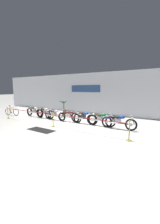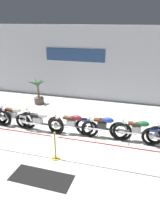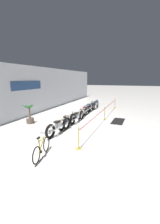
# 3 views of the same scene
# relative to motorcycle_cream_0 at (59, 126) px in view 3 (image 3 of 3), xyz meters

# --- Properties ---
(ground_plane) EXTENTS (120.00, 120.00, 0.00)m
(ground_plane) POSITION_rel_motorcycle_cream_0_xyz_m (3.98, -0.53, -0.48)
(ground_plane) COLOR silver
(back_wall) EXTENTS (28.00, 0.29, 4.20)m
(back_wall) POSITION_rel_motorcycle_cream_0_xyz_m (3.97, 4.59, 1.62)
(back_wall) COLOR silver
(back_wall) RESTS_ON ground
(motorcycle_cream_0) EXTENTS (2.45, 0.62, 0.98)m
(motorcycle_cream_0) POSITION_rel_motorcycle_cream_0_xyz_m (0.00, 0.00, 0.00)
(motorcycle_cream_0) COLOR black
(motorcycle_cream_0) RESTS_ON ground
(motorcycle_cream_1) EXTENTS (2.26, 0.62, 0.97)m
(motorcycle_cream_1) POSITION_rel_motorcycle_cream_0_xyz_m (1.24, 0.07, -0.00)
(motorcycle_cream_1) COLOR black
(motorcycle_cream_1) RESTS_ON ground
(motorcycle_silver_2) EXTENTS (2.29, 0.62, 0.93)m
(motorcycle_silver_2) POSITION_rel_motorcycle_cream_0_xyz_m (2.56, -0.08, -0.02)
(motorcycle_silver_2) COLOR black
(motorcycle_silver_2) RESTS_ON ground
(motorcycle_maroon_3) EXTENTS (2.21, 0.62, 0.94)m
(motorcycle_maroon_3) POSITION_rel_motorcycle_cream_0_xyz_m (4.01, 0.05, -0.02)
(motorcycle_maroon_3) COLOR black
(motorcycle_maroon_3) RESTS_ON ground
(motorcycle_blue_4) EXTENTS (2.32, 0.62, 0.97)m
(motorcycle_blue_4) POSITION_rel_motorcycle_cream_0_xyz_m (5.29, 0.12, 0.00)
(motorcycle_blue_4) COLOR black
(motorcycle_blue_4) RESTS_ON ground
(motorcycle_green_5) EXTENTS (2.19, 0.62, 0.96)m
(motorcycle_green_5) POSITION_rel_motorcycle_cream_0_xyz_m (6.63, 0.18, 0.00)
(motorcycle_green_5) COLOR black
(motorcycle_green_5) RESTS_ON ground
(motorcycle_blue_6) EXTENTS (2.34, 0.62, 0.96)m
(motorcycle_blue_6) POSITION_rel_motorcycle_cream_0_xyz_m (7.96, 0.06, 0.00)
(motorcycle_blue_6) COLOR black
(motorcycle_blue_6) RESTS_ON ground
(bicycle) EXTENTS (1.66, 0.55, 0.94)m
(bicycle) POSITION_rel_motorcycle_cream_0_xyz_m (-2.59, -0.65, -0.11)
(bicycle) COLOR black
(bicycle) RESTS_ON ground
(potted_palm_left_of_row) EXTENTS (1.02, 0.92, 1.47)m
(potted_palm_left_of_row) POSITION_rel_motorcycle_cream_0_xyz_m (1.05, 2.97, 0.14)
(potted_palm_left_of_row) COLOR brown
(potted_palm_left_of_row) RESTS_ON ground
(stanchion_far_left) EXTENTS (10.56, 0.28, 1.05)m
(stanchion_far_left) POSITION_rel_motorcycle_cream_0_xyz_m (2.45, -1.79, 0.26)
(stanchion_far_left) COLOR gold
(stanchion_far_left) RESTS_ON ground
(stanchion_mid_left) EXTENTS (0.28, 0.28, 1.05)m
(stanchion_mid_left) POSITION_rel_motorcycle_cream_0_xyz_m (3.98, -1.79, -0.12)
(stanchion_mid_left) COLOR gold
(stanchion_mid_left) RESTS_ON ground
(stanchion_mid_right) EXTENTS (0.28, 0.28, 1.05)m
(stanchion_mid_right) POSITION_rel_motorcycle_cream_0_xyz_m (9.13, -1.79, -0.12)
(stanchion_mid_right) COLOR gold
(stanchion_mid_right) RESTS_ON ground
(floor_banner) EXTENTS (1.95, 0.88, 0.01)m
(floor_banner) POSITION_rel_motorcycle_cream_0_xyz_m (3.93, -2.84, -0.48)
(floor_banner) COLOR black
(floor_banner) RESTS_ON ground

